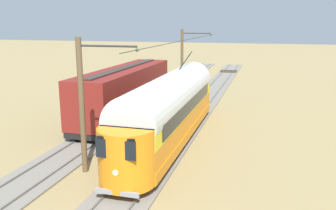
{
  "coord_description": "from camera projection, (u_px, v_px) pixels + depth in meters",
  "views": [
    {
      "loc": [
        -8.11,
        23.89,
        7.36
      ],
      "look_at": [
        -2.09,
        2.37,
        2.19
      ],
      "focal_mm": 38.13,
      "sensor_mm": 36.0,
      "label": 1
    }
  ],
  "objects": [
    {
      "name": "catenary_pole_foreground",
      "position": [
        183.0,
        60.0,
        36.93
      ],
      "size": [
        3.14,
        0.28,
        6.72
      ],
      "color": "brown",
      "rests_on": "ground"
    },
    {
      "name": "track_streetcar_siding",
      "position": [
        183.0,
        126.0,
        25.84
      ],
      "size": [
        2.8,
        80.0,
        0.18
      ],
      "color": "slate",
      "rests_on": "ground"
    },
    {
      "name": "catenary_pole_mid_near",
      "position": [
        83.0,
        104.0,
        17.26
      ],
      "size": [
        3.14,
        0.28,
        6.72
      ],
      "color": "brown",
      "rests_on": "ground"
    },
    {
      "name": "ground_plane",
      "position": [
        149.0,
        125.0,
        26.2
      ],
      "size": [
        220.0,
        220.0,
        0.0
      ],
      "primitive_type": "plane",
      "color": "#937F51"
    },
    {
      "name": "coach_adjacent",
      "position": [
        125.0,
        91.0,
        27.83
      ],
      "size": [
        2.96,
        13.82,
        3.85
      ],
      "color": "maroon",
      "rests_on": "ground"
    },
    {
      "name": "vintage_streetcar",
      "position": [
        171.0,
        107.0,
        22.17
      ],
      "size": [
        2.65,
        17.03,
        5.04
      ],
      "color": "orange",
      "rests_on": "ground"
    },
    {
      "name": "overhead_wire_run",
      "position": [
        189.0,
        39.0,
        26.47
      ],
      "size": [
        2.94,
        24.96,
        0.18
      ],
      "color": "black",
      "rests_on": "ground"
    },
    {
      "name": "track_adjacent_siding",
      "position": [
        120.0,
        121.0,
        27.13
      ],
      "size": [
        2.8,
        80.0,
        0.18
      ],
      "color": "slate",
      "rests_on": "ground"
    }
  ]
}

